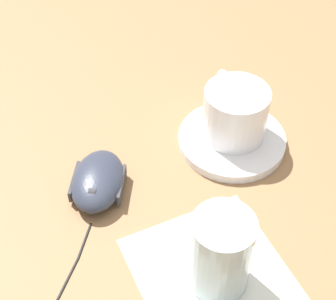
% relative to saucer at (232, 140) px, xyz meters
% --- Properties ---
extents(ground_plane, '(3.00, 3.00, 0.00)m').
position_rel_saucer_xyz_m(ground_plane, '(0.07, 0.06, -0.01)').
color(ground_plane, olive).
extents(saucer, '(0.15, 0.15, 0.01)m').
position_rel_saucer_xyz_m(saucer, '(0.00, 0.00, 0.00)').
color(saucer, white).
rests_on(saucer, ground).
extents(coffee_cup, '(0.09, 0.12, 0.07)m').
position_rel_saucer_xyz_m(coffee_cup, '(-0.01, -0.01, 0.04)').
color(coffee_cup, white).
rests_on(coffee_cup, saucer).
extents(computer_mouse, '(0.11, 0.12, 0.04)m').
position_rel_saucer_xyz_m(computer_mouse, '(0.19, -0.01, 0.01)').
color(computer_mouse, '#2D3342').
rests_on(computer_mouse, ground).
extents(napkin_under_glass, '(0.17, 0.17, 0.00)m').
position_rel_saucer_xyz_m(napkin_under_glass, '(0.13, 0.16, -0.01)').
color(napkin_under_glass, silver).
rests_on(napkin_under_glass, ground).
extents(drinking_glass, '(0.07, 0.07, 0.10)m').
position_rel_saucer_xyz_m(drinking_glass, '(0.13, 0.17, 0.05)').
color(drinking_glass, silver).
rests_on(drinking_glass, napkin_under_glass).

